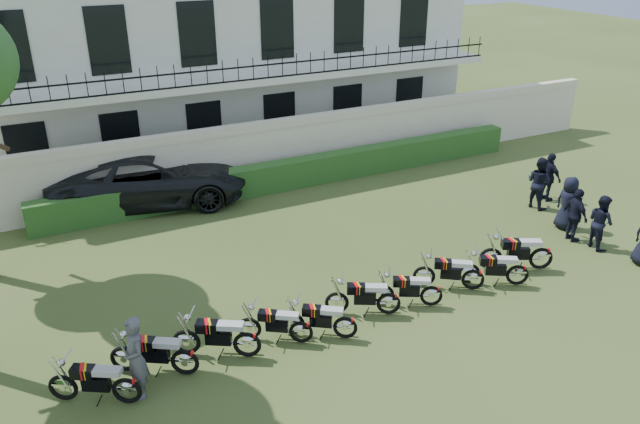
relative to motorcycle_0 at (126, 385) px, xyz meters
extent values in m
plane|color=#36481D|center=(6.70, 1.56, -0.47)|extent=(100.00, 100.00, 0.00)
cube|color=beige|center=(6.70, 9.56, 0.53)|extent=(30.00, 0.30, 2.00)
cube|color=beige|center=(6.70, 9.56, 1.68)|extent=(30.00, 0.35, 0.30)
cube|color=#234418|center=(7.70, 8.76, 0.03)|extent=(18.00, 0.60, 1.00)
cube|color=silver|center=(6.70, 15.56, 3.03)|extent=(20.00, 8.00, 7.00)
cube|color=silver|center=(6.70, 10.86, 3.03)|extent=(20.00, 1.40, 0.25)
cube|color=black|center=(6.70, 10.21, 3.63)|extent=(20.00, 0.05, 0.05)
cube|color=black|center=(6.70, 10.21, 3.18)|extent=(20.00, 0.05, 0.05)
cube|color=black|center=(-0.80, 11.58, 1.13)|extent=(1.30, 0.12, 2.20)
cube|color=black|center=(-0.80, 11.58, 4.63)|extent=(1.30, 0.12, 2.20)
cube|color=black|center=(2.20, 11.58, 1.13)|extent=(1.30, 0.12, 2.20)
cube|color=black|center=(2.20, 11.58, 4.63)|extent=(1.30, 0.12, 2.20)
cube|color=black|center=(5.20, 11.58, 1.13)|extent=(1.30, 0.12, 2.20)
cube|color=black|center=(5.20, 11.58, 4.63)|extent=(1.30, 0.12, 2.20)
cube|color=black|center=(8.20, 11.58, 1.13)|extent=(1.30, 0.12, 2.20)
cube|color=black|center=(8.20, 11.58, 4.63)|extent=(1.30, 0.12, 2.20)
cube|color=black|center=(11.20, 11.58, 1.13)|extent=(1.30, 0.12, 2.20)
cube|color=black|center=(11.20, 11.58, 4.63)|extent=(1.30, 0.12, 2.20)
cube|color=black|center=(14.20, 11.58, 1.13)|extent=(1.30, 0.12, 2.20)
cube|color=black|center=(14.20, 11.58, 4.63)|extent=(1.30, 0.12, 2.20)
torus|color=black|center=(0.54, -0.32, -0.18)|extent=(0.56, 0.38, 0.60)
torus|color=black|center=(-0.55, 0.33, -0.18)|extent=(0.56, 0.38, 0.60)
cube|color=black|center=(0.04, -0.02, -0.03)|extent=(0.55, 0.43, 0.29)
cube|color=black|center=(-0.15, 0.09, 0.23)|extent=(0.51, 0.44, 0.21)
cube|color=red|center=(-0.15, 0.09, 0.24)|extent=(0.13, 0.27, 0.22)
cube|color=yellow|center=(-0.10, 0.06, 0.24)|extent=(0.10, 0.27, 0.22)
cube|color=#B2B2B2|center=(0.27, -0.16, 0.27)|extent=(0.58, 0.48, 0.12)
cylinder|color=silver|center=(-0.42, 0.25, 0.53)|extent=(0.32, 0.52, 0.03)
torus|color=black|center=(1.78, 0.00, -0.17)|extent=(0.56, 0.40, 0.60)
torus|color=black|center=(0.69, 0.68, -0.17)|extent=(0.56, 0.40, 0.60)
cube|color=black|center=(1.28, 0.32, -0.02)|extent=(0.56, 0.44, 0.30)
cube|color=black|center=(1.08, 0.44, 0.25)|extent=(0.51, 0.45, 0.22)
cube|color=red|center=(1.08, 0.44, 0.26)|extent=(0.13, 0.28, 0.23)
cube|color=yellow|center=(1.13, 0.40, 0.26)|extent=(0.10, 0.27, 0.23)
cube|color=#B2B2B2|center=(1.50, 0.17, 0.28)|extent=(0.59, 0.49, 0.12)
cylinder|color=silver|center=(0.81, 0.60, 0.54)|extent=(0.34, 0.52, 0.03)
torus|color=black|center=(3.15, -0.02, -0.16)|extent=(0.58, 0.39, 0.62)
torus|color=black|center=(2.02, 0.66, -0.16)|extent=(0.58, 0.39, 0.62)
cube|color=black|center=(2.63, 0.30, -0.01)|extent=(0.57, 0.44, 0.30)
cube|color=black|center=(2.43, 0.41, 0.26)|extent=(0.53, 0.46, 0.22)
cube|color=red|center=(2.43, 0.41, 0.27)|extent=(0.13, 0.28, 0.23)
cube|color=yellow|center=(2.48, 0.38, 0.27)|extent=(0.10, 0.28, 0.23)
cube|color=#B2B2B2|center=(2.87, 0.16, 0.30)|extent=(0.60, 0.49, 0.12)
cylinder|color=silver|center=(2.15, 0.58, 0.57)|extent=(0.34, 0.54, 0.03)
torus|color=black|center=(4.32, -0.07, -0.20)|extent=(0.50, 0.37, 0.55)
torus|color=black|center=(3.35, 0.59, -0.20)|extent=(0.50, 0.37, 0.55)
cube|color=black|center=(3.87, 0.24, -0.06)|extent=(0.50, 0.41, 0.27)
cube|color=black|center=(3.70, 0.35, 0.18)|extent=(0.47, 0.42, 0.20)
cube|color=red|center=(3.70, 0.35, 0.19)|extent=(0.13, 0.25, 0.21)
cube|color=yellow|center=(3.74, 0.32, 0.19)|extent=(0.10, 0.25, 0.21)
cube|color=#B2B2B2|center=(4.07, 0.10, 0.21)|extent=(0.53, 0.45, 0.11)
cylinder|color=silver|center=(3.46, 0.51, 0.45)|extent=(0.32, 0.46, 0.03)
torus|color=black|center=(5.28, -0.37, -0.19)|extent=(0.51, 0.38, 0.56)
torus|color=black|center=(4.30, 0.30, -0.19)|extent=(0.51, 0.38, 0.56)
cube|color=black|center=(4.82, -0.06, -0.06)|extent=(0.51, 0.42, 0.27)
cube|color=black|center=(4.65, 0.06, 0.19)|extent=(0.47, 0.43, 0.20)
cube|color=red|center=(4.65, 0.06, 0.20)|extent=(0.13, 0.26, 0.21)
cube|color=yellow|center=(4.70, 0.03, 0.20)|extent=(0.11, 0.25, 0.21)
cube|color=#B2B2B2|center=(5.03, -0.20, 0.23)|extent=(0.54, 0.47, 0.11)
cylinder|color=silver|center=(4.41, 0.22, 0.46)|extent=(0.33, 0.47, 0.03)
torus|color=black|center=(6.72, 0.05, -0.18)|extent=(0.55, 0.35, 0.58)
torus|color=black|center=(5.63, 0.64, -0.18)|extent=(0.55, 0.35, 0.58)
cube|color=black|center=(6.22, 0.33, -0.04)|extent=(0.54, 0.40, 0.28)
cube|color=black|center=(6.02, 0.43, 0.21)|extent=(0.49, 0.42, 0.21)
cube|color=red|center=(6.02, 0.43, 0.22)|extent=(0.11, 0.26, 0.22)
cube|color=yellow|center=(6.07, 0.40, 0.22)|extent=(0.08, 0.26, 0.22)
cube|color=#B2B2B2|center=(6.44, 0.20, 0.25)|extent=(0.57, 0.45, 0.11)
cylinder|color=silver|center=(5.76, 0.57, 0.50)|extent=(0.30, 0.51, 0.03)
torus|color=black|center=(7.81, -0.09, -0.20)|extent=(0.52, 0.34, 0.55)
torus|color=black|center=(6.79, 0.48, -0.20)|extent=(0.52, 0.34, 0.55)
cube|color=black|center=(7.34, 0.17, -0.06)|extent=(0.51, 0.38, 0.27)
cube|color=black|center=(7.16, 0.27, 0.18)|extent=(0.47, 0.40, 0.20)
cube|color=red|center=(7.16, 0.27, 0.19)|extent=(0.11, 0.25, 0.21)
cube|color=yellow|center=(7.21, 0.25, 0.19)|extent=(0.08, 0.25, 0.21)
cube|color=#B2B2B2|center=(7.55, 0.05, 0.22)|extent=(0.54, 0.43, 0.11)
cylinder|color=silver|center=(6.91, 0.41, 0.45)|extent=(0.29, 0.49, 0.03)
torus|color=black|center=(9.19, -0.02, -0.18)|extent=(0.52, 0.40, 0.58)
torus|color=black|center=(8.18, 0.68, -0.18)|extent=(0.52, 0.40, 0.58)
cube|color=black|center=(8.73, 0.30, -0.04)|extent=(0.52, 0.44, 0.28)
cube|color=black|center=(8.55, 0.43, 0.21)|extent=(0.49, 0.44, 0.21)
cube|color=red|center=(8.55, 0.43, 0.22)|extent=(0.14, 0.27, 0.22)
cube|color=yellow|center=(8.60, 0.39, 0.22)|extent=(0.11, 0.26, 0.22)
cube|color=#B2B2B2|center=(8.94, 0.16, 0.25)|extent=(0.56, 0.48, 0.11)
cylinder|color=silver|center=(8.30, 0.60, 0.49)|extent=(0.35, 0.48, 0.03)
torus|color=black|center=(10.39, -0.31, -0.18)|extent=(0.54, 0.37, 0.58)
torus|color=black|center=(9.33, 0.31, -0.18)|extent=(0.54, 0.37, 0.58)
cube|color=black|center=(9.90, -0.02, -0.04)|extent=(0.53, 0.41, 0.28)
cube|color=black|center=(9.72, 0.09, 0.21)|extent=(0.49, 0.43, 0.21)
cube|color=red|center=(9.72, 0.09, 0.22)|extent=(0.12, 0.26, 0.22)
cube|color=yellow|center=(9.76, 0.06, 0.22)|extent=(0.09, 0.26, 0.22)
cube|color=#B2B2B2|center=(10.12, -0.15, 0.25)|extent=(0.56, 0.46, 0.11)
cylinder|color=silver|center=(9.45, 0.24, 0.50)|extent=(0.31, 0.50, 0.03)
torus|color=black|center=(11.62, 0.04, -0.15)|extent=(0.62, 0.37, 0.64)
torus|color=black|center=(10.40, 0.65, -0.15)|extent=(0.62, 0.37, 0.64)
cube|color=black|center=(11.05, 0.32, 0.00)|extent=(0.60, 0.43, 0.31)
cube|color=black|center=(10.84, 0.43, 0.29)|extent=(0.54, 0.45, 0.23)
cube|color=red|center=(10.84, 0.43, 0.30)|extent=(0.12, 0.29, 0.24)
cube|color=yellow|center=(10.89, 0.40, 0.30)|extent=(0.08, 0.29, 0.24)
cube|color=#B2B2B2|center=(11.31, 0.20, 0.33)|extent=(0.63, 0.48, 0.13)
cylinder|color=silver|center=(10.54, 0.58, 0.60)|extent=(0.31, 0.58, 0.03)
imported|color=black|center=(2.62, 9.61, 0.42)|extent=(6.86, 4.22, 1.77)
imported|color=#5B5C61|center=(0.26, 0.19, 0.41)|extent=(0.52, 0.70, 1.76)
imported|color=black|center=(13.44, 0.60, 0.34)|extent=(0.74, 0.88, 1.62)
imported|color=black|center=(13.13, 1.23, 0.35)|extent=(0.55, 1.01, 1.64)
imported|color=black|center=(13.56, 1.93, 0.37)|extent=(0.60, 0.87, 1.68)
imported|color=black|center=(13.95, 3.55, 0.40)|extent=(0.78, 0.93, 1.73)
imported|color=black|center=(14.67, 3.81, 0.37)|extent=(0.43, 0.99, 1.67)
camera|label=1|loc=(-0.92, -10.16, 8.01)|focal=35.00mm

